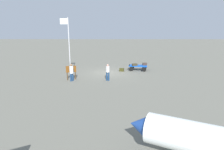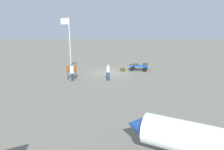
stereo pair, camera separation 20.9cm
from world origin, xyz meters
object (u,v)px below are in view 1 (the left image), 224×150
(suitcase_navy, at_px, (135,65))
(suitcase_olive, at_px, (145,64))
(worker_trailing, at_px, (71,71))
(flagpole, at_px, (68,43))
(worker_lead, at_px, (108,71))
(luggage_cart, at_px, (138,67))
(signboard, at_px, (71,71))
(suitcase_tan, at_px, (122,70))

(suitcase_navy, relative_size, suitcase_olive, 1.32)
(worker_trailing, bearing_deg, flagpole, -73.32)
(flagpole, bearing_deg, worker_lead, 154.06)
(luggage_cart, xyz_separation_m, worker_lead, (3.39, 4.51, 0.49))
(suitcase_olive, height_order, worker_lead, worker_lead)
(worker_lead, bearing_deg, luggage_cart, -126.86)
(signboard, bearing_deg, worker_lead, 175.38)
(luggage_cart, relative_size, worker_trailing, 1.35)
(suitcase_olive, bearing_deg, flagpole, 17.96)
(suitcase_navy, height_order, worker_lead, worker_lead)
(suitcase_navy, relative_size, worker_trailing, 0.40)
(suitcase_navy, bearing_deg, worker_lead, 55.11)
(luggage_cart, xyz_separation_m, suitcase_olive, (-0.82, -0.13, 0.30))
(suitcase_navy, height_order, worker_trailing, worker_trailing)
(worker_trailing, distance_m, flagpole, 3.32)
(suitcase_navy, xyz_separation_m, worker_lead, (3.00, 4.31, 0.21))
(worker_lead, bearing_deg, suitcase_olive, -132.19)
(flagpole, bearing_deg, signboard, 106.87)
(worker_lead, relative_size, signboard, 1.17)
(suitcase_tan, height_order, worker_trailing, worker_trailing)
(luggage_cart, xyz_separation_m, flagpole, (7.43, 2.55, 2.95))
(luggage_cart, xyz_separation_m, worker_trailing, (6.78, 4.72, 0.53))
(suitcase_tan, bearing_deg, flagpole, 20.52)
(luggage_cart, bearing_deg, flagpole, 18.93)
(suitcase_tan, distance_m, signboard, 6.31)
(worker_trailing, bearing_deg, signboard, -74.00)
(suitcase_olive, height_order, flagpole, flagpole)
(luggage_cart, relative_size, worker_lead, 1.41)
(worker_trailing, bearing_deg, luggage_cart, -145.15)
(suitcase_olive, distance_m, worker_lead, 6.27)
(suitcase_tan, xyz_separation_m, worker_lead, (1.49, 4.04, 0.75))
(worker_trailing, bearing_deg, suitcase_tan, -139.00)
(flagpole, bearing_deg, worker_trailing, 106.68)
(suitcase_navy, height_order, flagpole, flagpole)
(luggage_cart, relative_size, signboard, 1.64)
(worker_trailing, height_order, signboard, worker_trailing)
(suitcase_navy, distance_m, suitcase_tan, 1.63)
(suitcase_tan, distance_m, worker_trailing, 6.51)
(suitcase_tan, bearing_deg, suitcase_olive, -167.47)
(worker_lead, xyz_separation_m, worker_trailing, (3.39, 0.21, 0.04))
(luggage_cart, distance_m, flagpole, 8.39)
(suitcase_navy, xyz_separation_m, signboard, (6.54, 4.02, 0.19))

